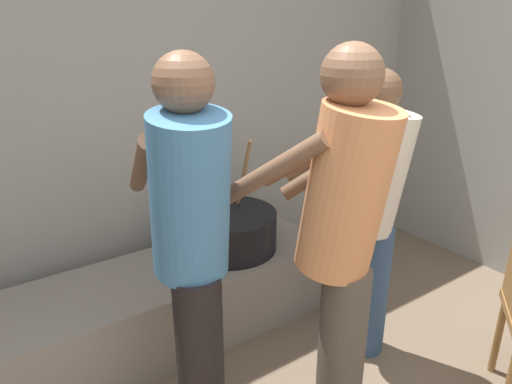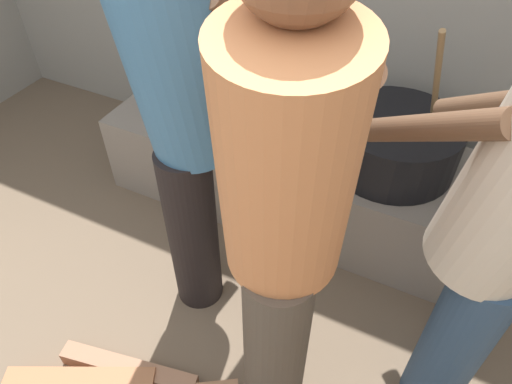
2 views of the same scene
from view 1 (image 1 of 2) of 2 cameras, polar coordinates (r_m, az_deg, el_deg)
The scene contains 6 objects.
block_enclosure_rear at distance 2.87m, azimuth -15.94°, elevation 9.21°, with size 4.90×0.20×2.44m, color gray.
hearth_ledge at distance 2.79m, azimuth -10.55°, elevation -13.16°, with size 1.93×0.60×0.43m, color slate.
cooking_pot_main at distance 2.81m, azimuth -3.14°, elevation -4.65°, with size 0.55×0.55×0.69m.
cook_in_blue_shirt at distance 1.84m, azimuth -7.76°, elevation -5.56°, with size 0.47×0.73×1.65m.
cook_in_orange_shirt at distance 1.86m, azimuth 10.43°, elevation -4.85°, with size 0.52×0.75×1.67m.
cook_in_cream_shirt at distance 2.42m, azimuth 13.78°, elevation -1.32°, with size 0.70×0.66×1.53m.
Camera 1 is at (-0.91, -0.26, 1.76)m, focal length 32.99 mm.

